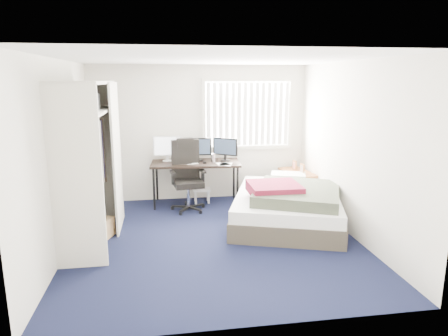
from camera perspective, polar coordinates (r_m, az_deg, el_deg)
name	(u,v)px	position (r m, az deg, el deg)	size (l,w,h in m)	color
ground	(215,239)	(5.80, -1.34, -10.16)	(4.20, 4.20, 0.00)	black
room_shell	(214,135)	(5.40, -1.43, 4.77)	(4.20, 4.20, 4.20)	silver
window_assembly	(248,114)	(7.55, 3.41, 7.68)	(1.72, 0.09, 1.32)	white
closet	(90,146)	(5.73, -18.61, 2.97)	(0.64, 1.84, 2.22)	beige
desk	(196,160)	(7.23, -4.07, 1.08)	(1.63, 0.85, 1.24)	black
office_chair	(187,183)	(7.00, -5.27, -2.08)	(0.65, 0.65, 1.24)	black
footstool	(202,192)	(7.41, -3.19, -3.42)	(0.33, 0.27, 0.26)	white
nightstand	(297,175)	(7.50, 10.43, -0.98)	(0.52, 0.89, 0.76)	brown
bed	(288,204)	(6.46, 9.12, -5.12)	(2.21, 2.55, 0.71)	#3A342A
pine_box	(99,227)	(6.13, -17.46, -8.10)	(0.37, 0.28, 0.28)	tan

